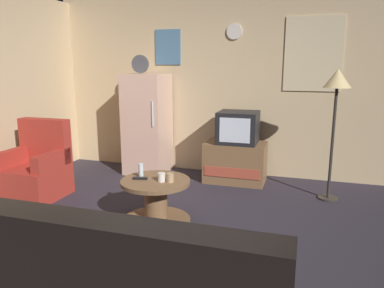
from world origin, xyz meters
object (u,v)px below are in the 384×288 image
object	(u,v)px
mug_ceramic_white	(161,177)
standing_lamp	(337,89)
crt_tv	(238,127)
wine_glass	(141,170)
mug_ceramic_tan	(170,178)
fridge	(147,124)
tv_stand	(235,162)
armchair	(37,170)
remote_control	(140,178)
coffee_table	(156,201)

from	to	relation	value
mug_ceramic_white	standing_lamp	bearing A→B (deg)	37.90
crt_tv	mug_ceramic_white	world-z (taller)	crt_tv
wine_glass	mug_ceramic_tan	distance (m)	0.35
mug_ceramic_white	wine_glass	bearing A→B (deg)	165.96
fridge	mug_ceramic_white	world-z (taller)	fridge
standing_lamp	tv_stand	bearing A→B (deg)	163.84
fridge	crt_tv	bearing A→B (deg)	-2.98
standing_lamp	mug_ceramic_tan	bearing A→B (deg)	-140.77
wine_glass	mug_ceramic_white	size ratio (longest dim) A/B	1.67
crt_tv	standing_lamp	bearing A→B (deg)	-16.44
tv_stand	wine_glass	distance (m)	1.77
armchair	mug_ceramic_white	bearing A→B (deg)	-10.30
wine_glass	armchair	bearing A→B (deg)	170.33
tv_stand	crt_tv	xyz separation A→B (m)	(0.03, -0.00, 0.50)
crt_tv	armchair	world-z (taller)	crt_tv
mug_ceramic_white	mug_ceramic_tan	xyz separation A→B (m)	(0.09, 0.01, 0.00)
crt_tv	remote_control	distance (m)	1.84
standing_lamp	fridge	bearing A→B (deg)	170.65
mug_ceramic_white	fridge	bearing A→B (deg)	118.15
wine_glass	remote_control	world-z (taller)	wine_glass
mug_ceramic_white	armchair	xyz separation A→B (m)	(-1.82, 0.33, -0.18)
fridge	armchair	xyz separation A→B (m)	(-0.89, -1.41, -0.42)
remote_control	armchair	distance (m)	1.63
tv_stand	armchair	bearing A→B (deg)	-149.43
armchair	crt_tv	bearing A→B (deg)	30.27
standing_lamp	remote_control	bearing A→B (deg)	-145.69
mug_ceramic_white	mug_ceramic_tan	distance (m)	0.09
crt_tv	mug_ceramic_tan	xyz separation A→B (m)	(-0.38, -1.66, -0.27)
coffee_table	standing_lamp	bearing A→B (deg)	36.06
coffee_table	mug_ceramic_white	size ratio (longest dim) A/B	8.00
standing_lamp	armchair	world-z (taller)	standing_lamp
remote_control	armchair	bearing A→B (deg)	154.73
standing_lamp	mug_ceramic_white	bearing A→B (deg)	-142.10
mug_ceramic_tan	armchair	bearing A→B (deg)	170.44
fridge	remote_control	world-z (taller)	fridge
fridge	mug_ceramic_tan	distance (m)	2.03
crt_tv	wine_glass	size ratio (longest dim) A/B	3.60
fridge	mug_ceramic_white	xyz separation A→B (m)	(0.93, -1.74, -0.24)
coffee_table	mug_ceramic_white	world-z (taller)	mug_ceramic_white
tv_stand	standing_lamp	size ratio (longest dim) A/B	0.53
wine_glass	remote_control	size ratio (longest dim) A/B	1.00
fridge	wine_glass	size ratio (longest dim) A/B	11.80
armchair	mug_ceramic_tan	bearing A→B (deg)	-9.56
armchair	standing_lamp	bearing A→B (deg)	15.63
wine_glass	armchair	distance (m)	1.60
standing_lamp	remote_control	distance (m)	2.49
coffee_table	wine_glass	world-z (taller)	wine_glass
coffee_table	remote_control	distance (m)	0.29
fridge	wine_glass	xyz separation A→B (m)	(0.68, -1.68, -0.21)
fridge	standing_lamp	world-z (taller)	fridge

